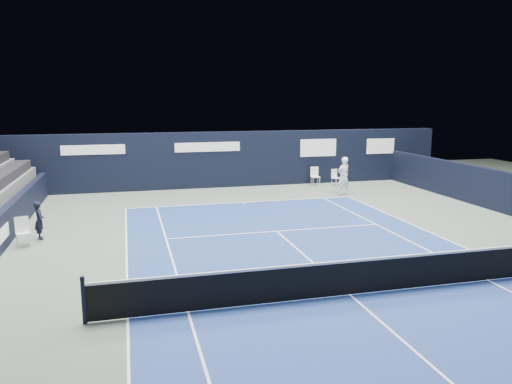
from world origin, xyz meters
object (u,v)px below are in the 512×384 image
folding_chair_back_b (335,176)px  tennis_player (344,176)px  tennis_net (351,276)px  folding_chair_back_a (315,175)px  line_judge_chair (23,230)px

folding_chair_back_b → tennis_player: tennis_player is taller
tennis_player → tennis_net: bearing=-113.6°
folding_chair_back_a → folding_chair_back_b: (1.09, -0.40, -0.06)m
folding_chair_back_a → tennis_net: 16.48m
folding_chair_back_b → tennis_net: (-6.22, -15.26, -0.03)m
line_judge_chair → tennis_player: size_ratio=0.51×
tennis_player → folding_chair_back_a: bearing=97.1°
tennis_player → line_judge_chair: bearing=-157.9°
folding_chair_back_a → tennis_net: tennis_net is taller
folding_chair_back_a → folding_chair_back_b: folding_chair_back_a is taller
line_judge_chair → tennis_net: 11.14m
folding_chair_back_b → tennis_player: size_ratio=0.48×
tennis_net → line_judge_chair: bearing=142.6°
line_judge_chair → folding_chair_back_b: bearing=12.5°
folding_chair_back_a → line_judge_chair: 16.57m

